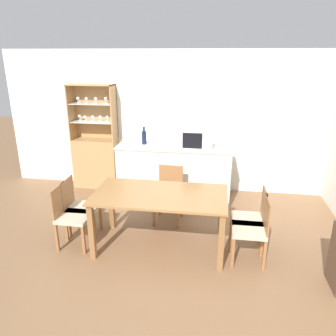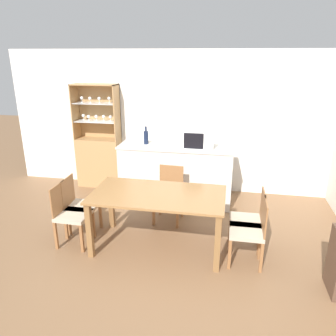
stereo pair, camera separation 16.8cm
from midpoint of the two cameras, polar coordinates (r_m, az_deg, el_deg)
ground_plane at (r=4.16m, az=-0.94°, el=-17.18°), size 18.00×18.00×0.00m
wall_back at (r=6.06m, az=4.10°, el=7.90°), size 6.80×0.06×2.55m
kitchen_counter at (r=5.62m, az=2.18°, el=-1.15°), size 1.93×0.55×1.01m
display_cabinet at (r=6.45m, az=-11.13°, el=2.13°), size 0.83×0.35×1.95m
dining_table at (r=4.25m, az=-0.62°, el=-5.82°), size 1.71×0.90×0.77m
dining_chair_side_right_near at (r=4.18m, az=15.25°, el=-10.57°), size 0.41×0.41×0.85m
dining_chair_side_left_far at (r=4.81m, az=-14.20°, el=-6.37°), size 0.42×0.42×0.85m
dining_chair_side_right_far at (r=4.42m, az=15.02°, el=-8.83°), size 0.42×0.42×0.85m
dining_chair_side_left_near at (r=4.60m, az=-15.59°, el=-7.77°), size 0.41×0.41×0.85m
dining_chair_head_far at (r=5.03m, az=1.16°, el=-4.56°), size 0.43×0.43×0.85m
microwave at (r=5.40m, az=6.29°, el=5.10°), size 0.49×0.34×0.29m
wine_bottle at (r=5.60m, az=-2.98°, el=5.42°), size 0.08×0.08×0.30m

